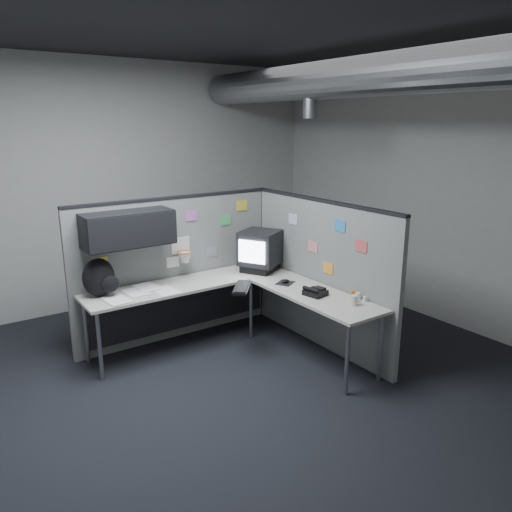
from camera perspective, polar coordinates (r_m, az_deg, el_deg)
room at (r=4.74m, az=4.56°, el=11.19°), size 5.62×5.62×3.22m
partition_back at (r=5.55m, az=-10.36°, el=0.03°), size 2.44×0.42×1.63m
partition_right at (r=5.49m, az=7.28°, el=-1.94°), size 0.07×2.23×1.63m
desk at (r=5.38m, az=-3.90°, el=-4.49°), size 2.31×2.11×0.73m
monitor at (r=5.78m, az=0.47°, el=0.66°), size 0.56×0.56×0.47m
keyboard at (r=5.20m, az=-1.62°, el=-3.62°), size 0.39×0.42×0.04m
mouse at (r=5.39m, az=3.36°, el=-2.97°), size 0.25×0.23×0.04m
phone at (r=5.05m, az=6.76°, el=-4.10°), size 0.22×0.23×0.09m
bottles at (r=4.98m, az=11.45°, el=-4.57°), size 0.13×0.17×0.08m
cup at (r=4.83m, az=11.15°, el=-4.99°), size 0.08×0.08×0.10m
papers at (r=5.22m, az=-12.93°, el=-4.04°), size 0.76×0.52×0.01m
backpack at (r=5.17m, az=-17.43°, el=-2.42°), size 0.37×0.33×0.39m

